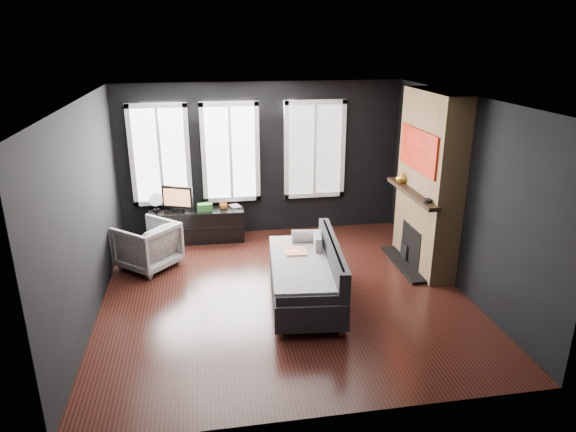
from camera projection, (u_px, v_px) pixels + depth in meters
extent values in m
plane|color=black|center=(285.00, 293.00, 7.23)|extent=(5.00, 5.00, 0.00)
plane|color=white|center=(284.00, 99.00, 6.33)|extent=(5.00, 5.00, 0.00)
cube|color=black|center=(262.00, 160.00, 9.10)|extent=(5.00, 0.02, 2.70)
cube|color=black|center=(86.00, 213.00, 6.39)|extent=(0.02, 5.00, 2.70)
cube|color=black|center=(460.00, 193.00, 7.17)|extent=(0.02, 5.00, 2.70)
cube|color=gray|center=(317.00, 247.00, 7.25)|extent=(0.13, 0.37, 0.36)
imported|color=silver|center=(147.00, 243.00, 7.92)|extent=(1.06, 1.07, 0.80)
imported|color=orange|center=(223.00, 205.00, 8.95)|extent=(0.15, 0.12, 0.14)
imported|color=#B3AD8A|center=(230.00, 201.00, 9.03)|extent=(0.16, 0.06, 0.22)
cube|color=#286526|center=(205.00, 207.00, 8.86)|extent=(0.27, 0.19, 0.13)
imported|color=gold|center=(402.00, 177.00, 8.09)|extent=(0.24, 0.25, 0.18)
cylinder|color=black|center=(428.00, 201.00, 7.18)|extent=(0.15, 0.15, 0.04)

